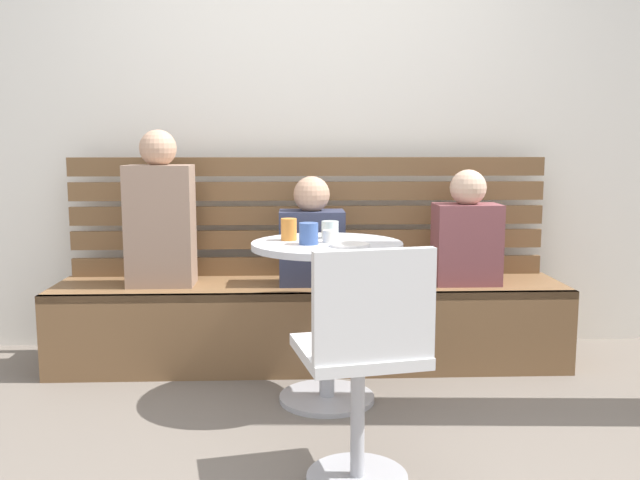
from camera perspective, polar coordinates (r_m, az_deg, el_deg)
The scene contains 14 objects.
ground at distance 2.61m, azimuth -0.12°, elevation -18.65°, with size 8.00×8.00×0.00m, color #70665B.
back_wall at distance 3.98m, azimuth -1.04°, elevation 12.04°, with size 5.20×0.10×2.90m, color white.
booth_bench at distance 3.66m, azimuth -0.84°, elevation -7.04°, with size 2.70×0.52×0.44m.
booth_backrest at distance 3.79m, azimuth -0.95°, elevation 2.05°, with size 2.65×0.04×0.66m.
cafe_table at distance 3.07m, azimuth 0.59°, elevation -4.29°, with size 0.68×0.68×0.74m.
white_chair at distance 2.30m, azimuth 3.70°, elevation -9.90°, with size 0.47×0.47×0.85m.
person_adult at distance 3.61m, azimuth -13.32°, elevation 1.99°, with size 0.34×0.22×0.81m.
person_child_left at distance 3.56m, azimuth -0.70°, elevation 0.22°, with size 0.34×0.22×0.57m.
person_child_middle at distance 3.65m, azimuth 12.26°, elevation 0.49°, with size 0.34×0.22×0.60m.
cup_glass_short at distance 3.15m, azimuth 0.85°, elevation 0.89°, with size 0.08×0.08×0.08m, color silver.
cup_espresso_small at distance 3.02m, azimuth 0.74°, elevation 0.31°, with size 0.06×0.06×0.06m, color silver.
cup_mug_blue at distance 2.96m, azimuth -0.96°, elevation 0.55°, with size 0.08×0.08×0.10m, color #3D5B9E.
cup_tumbler_orange at distance 3.08m, azimuth -2.65°, elevation 0.90°, with size 0.07×0.07×0.10m, color orange.
plate_small at distance 2.91m, azimuth 2.51°, elevation -0.42°, with size 0.17×0.17×0.01m, color white.
Camera 1 is at (-0.09, -2.33, 1.17)m, focal length 37.96 mm.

